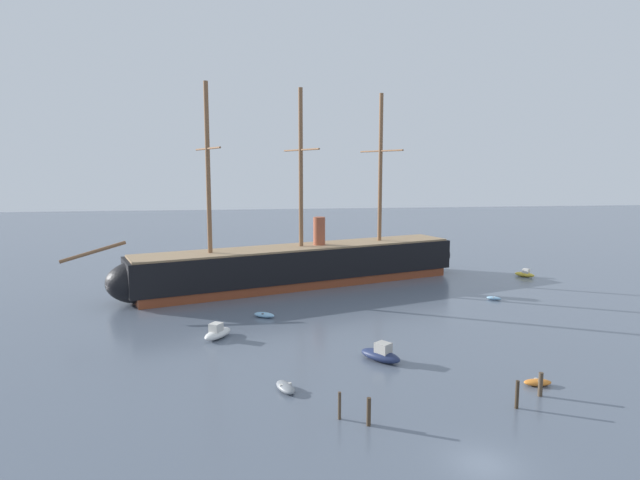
# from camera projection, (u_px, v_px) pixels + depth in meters

# --- Properties ---
(ground_plane) EXTENTS (400.00, 400.00, 0.00)m
(ground_plane) POSITION_uv_depth(u_px,v_px,m) (483.00, 465.00, 33.85)
(ground_plane) COLOR slate
(tall_ship) EXTENTS (59.91, 24.77, 29.85)m
(tall_ship) POSITION_uv_depth(u_px,v_px,m) (301.00, 265.00, 83.77)
(tall_ship) COLOR brown
(tall_ship) RESTS_ON ground
(dinghy_foreground_left) EXTENTS (2.00, 3.01, 0.65)m
(dinghy_foreground_left) POSITION_uv_depth(u_px,v_px,m) (285.00, 387.00, 44.87)
(dinghy_foreground_left) COLOR gray
(dinghy_foreground_left) RESTS_ON ground
(dinghy_foreground_right) EXTENTS (2.44, 1.27, 0.55)m
(dinghy_foreground_right) POSITION_uv_depth(u_px,v_px,m) (538.00, 382.00, 45.96)
(dinghy_foreground_right) COLOR orange
(dinghy_foreground_right) RESTS_ON ground
(motorboat_near_centre) EXTENTS (4.17, 4.56, 1.84)m
(motorboat_near_centre) POSITION_uv_depth(u_px,v_px,m) (381.00, 354.00, 51.70)
(motorboat_near_centre) COLOR #1E284C
(motorboat_near_centre) RESTS_ON ground
(motorboat_mid_left) EXTENTS (3.66, 4.36, 1.72)m
(motorboat_mid_left) POSITION_uv_depth(u_px,v_px,m) (217.00, 333.00, 58.51)
(motorboat_mid_left) COLOR silver
(motorboat_mid_left) RESTS_ON ground
(dinghy_alongside_bow) EXTENTS (2.92, 2.35, 0.64)m
(dinghy_alongside_bow) POSITION_uv_depth(u_px,v_px,m) (264.00, 315.00, 66.49)
(dinghy_alongside_bow) COLOR #7FB2D6
(dinghy_alongside_bow) RESTS_ON ground
(dinghy_alongside_stern) EXTENTS (2.09, 1.93, 0.47)m
(dinghy_alongside_stern) POSITION_uv_depth(u_px,v_px,m) (494.00, 298.00, 75.21)
(dinghy_alongside_stern) COLOR #7FB2D6
(dinghy_alongside_stern) RESTS_ON ground
(motorboat_far_left) EXTENTS (4.70, 3.50, 1.83)m
(motorboat_far_left) POSITION_uv_depth(u_px,v_px,m) (151.00, 279.00, 85.79)
(motorboat_far_left) COLOR gray
(motorboat_far_left) RESTS_ON ground
(motorboat_far_right) EXTENTS (3.13, 3.40, 1.38)m
(motorboat_far_right) POSITION_uv_depth(u_px,v_px,m) (525.00, 274.00, 90.68)
(motorboat_far_right) COLOR gold
(motorboat_far_right) RESTS_ON ground
(motorboat_distant_centre) EXTENTS (3.10, 2.68, 1.23)m
(motorboat_distant_centre) POSITION_uv_depth(u_px,v_px,m) (329.00, 266.00, 98.27)
(motorboat_distant_centre) COLOR gold
(motorboat_distant_centre) RESTS_ON ground
(mooring_piling_nearest) EXTENTS (0.32, 0.32, 2.09)m
(mooring_piling_nearest) POSITION_uv_depth(u_px,v_px,m) (369.00, 412.00, 38.78)
(mooring_piling_nearest) COLOR #423323
(mooring_piling_nearest) RESTS_ON ground
(mooring_piling_left_pair) EXTENTS (0.24, 0.24, 2.09)m
(mooring_piling_left_pair) POSITION_uv_depth(u_px,v_px,m) (340.00, 406.00, 39.77)
(mooring_piling_left_pair) COLOR #4C3D2D
(mooring_piling_left_pair) RESTS_ON ground
(mooring_piling_right_pair) EXTENTS (0.29, 0.29, 2.22)m
(mooring_piling_right_pair) POSITION_uv_depth(u_px,v_px,m) (517.00, 395.00, 41.53)
(mooring_piling_right_pair) COLOR #382B1E
(mooring_piling_right_pair) RESTS_ON ground
(mooring_piling_midwater) EXTENTS (0.37, 0.37, 1.98)m
(mooring_piling_midwater) POSITION_uv_depth(u_px,v_px,m) (540.00, 384.00, 43.76)
(mooring_piling_midwater) COLOR #4C3D2D
(mooring_piling_midwater) RESTS_ON ground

